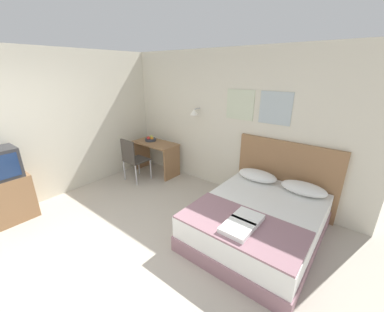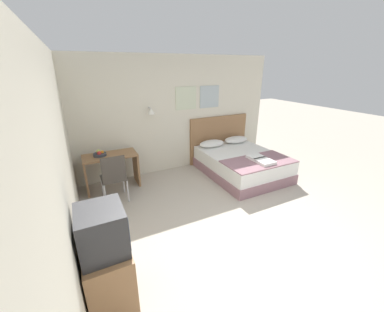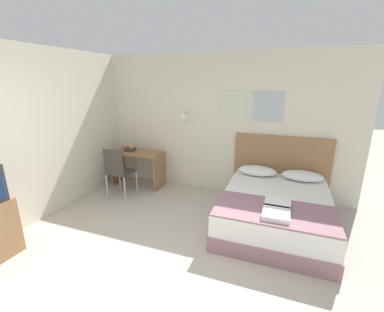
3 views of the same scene
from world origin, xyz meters
name	(u,v)px [view 3 (image 3 of 3)]	position (x,y,z in m)	size (l,w,h in m)	color
ground_plane	(131,298)	(0.00, 0.00, 0.00)	(24.00, 24.00, 0.00)	#B2A899
wall_back	(214,124)	(0.01, 3.01, 1.33)	(5.22, 0.31, 2.65)	beige
bed	(275,210)	(1.28, 1.94, 0.26)	(1.55, 1.95, 0.52)	gray
headboard	(280,168)	(1.28, 2.95, 0.60)	(1.67, 0.06, 1.20)	#8E6642
pillow_left	(257,171)	(0.91, 2.68, 0.60)	(0.66, 0.37, 0.16)	white
pillow_right	(302,176)	(1.65, 2.68, 0.60)	(0.66, 0.37, 0.16)	white
throw_blanket	(274,211)	(1.28, 1.38, 0.53)	(1.50, 0.78, 0.02)	gray
folded_towel_near_foot	(277,204)	(1.31, 1.51, 0.57)	(0.33, 0.28, 0.06)	white
folded_towel_mid_bed	(276,214)	(1.31, 1.24, 0.57)	(0.32, 0.35, 0.06)	white
desk	(138,162)	(-1.52, 2.62, 0.50)	(1.05, 0.52, 0.73)	#8E6642
desk_chair	(117,169)	(-1.56, 2.00, 0.55)	(0.44, 0.44, 0.94)	#3D3833
fruit_bowl	(130,149)	(-1.70, 2.65, 0.77)	(0.25, 0.25, 0.12)	#333842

